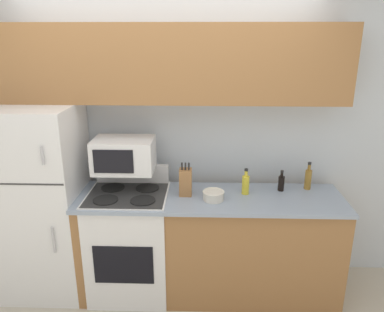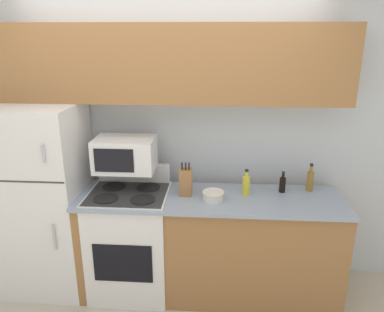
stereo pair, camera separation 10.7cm
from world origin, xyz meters
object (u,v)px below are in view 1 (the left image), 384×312
bottle_vinegar (308,179)px  bottle_cooking_spray (246,184)px  knife_block (186,182)px  refrigerator (39,201)px  stove (130,242)px  microwave (124,155)px  bowl (213,195)px  bottle_soy_sauce (281,183)px

bottle_vinegar → bottle_cooking_spray: bearing=-167.5°
knife_block → bottle_cooking_spray: bearing=4.2°
refrigerator → stove: bearing=-4.2°
stove → knife_block: size_ratio=3.87×
microwave → bowl: (0.74, -0.18, -0.27)m
microwave → knife_block: bearing=-9.2°
bottle_vinegar → bottle_soy_sauce: bearing=-169.6°
bottle_cooking_spray → bottle_soy_sauce: bearing=14.1°
bottle_vinegar → bottle_cooking_spray: (-0.54, -0.12, -0.01)m
knife_block → bottle_soy_sauce: (0.80, 0.11, -0.04)m
refrigerator → knife_block: size_ratio=5.84×
refrigerator → bowl: 1.49m
bottle_soy_sauce → bottle_cooking_spray: size_ratio=0.82×
stove → bottle_vinegar: (1.51, 0.18, 0.53)m
microwave → bowl: microwave is taller
refrigerator → bottle_soy_sauce: size_ratio=9.15×
stove → bowl: 0.86m
stove → knife_block: 0.73m
knife_block → bottle_soy_sauce: knife_block is taller
bottle_vinegar → bowl: bearing=-162.7°
stove → knife_block: knife_block is taller
microwave → bottle_soy_sauce: 1.33m
microwave → bottle_cooking_spray: 1.03m
knife_block → bottle_vinegar: size_ratio=1.17×
bowl → bottle_cooking_spray: (0.27, 0.13, 0.05)m
bowl → bottle_cooking_spray: size_ratio=0.79×
refrigerator → bottle_soy_sauce: bearing=2.2°
bottle_soy_sauce → bowl: bearing=-160.1°
bowl → bottle_cooking_spray: bearing=26.2°
microwave → bottle_cooking_spray: bearing=-2.7°
refrigerator → stove: size_ratio=1.51×
bottle_cooking_spray → bottle_vinegar: bearing=12.5°
stove → knife_block: bearing=2.9°
bottle_soy_sauce → bottle_vinegar: 0.24m
bowl → bottle_vinegar: 0.85m
microwave → bottle_soy_sauce: microwave is taller
bowl → microwave: bearing=166.5°
bowl → stove: bearing=174.3°
refrigerator → microwave: size_ratio=3.34×
microwave → bowl: 0.81m
stove → microwave: microwave is taller
knife_block → bottle_cooking_spray: size_ratio=1.28×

